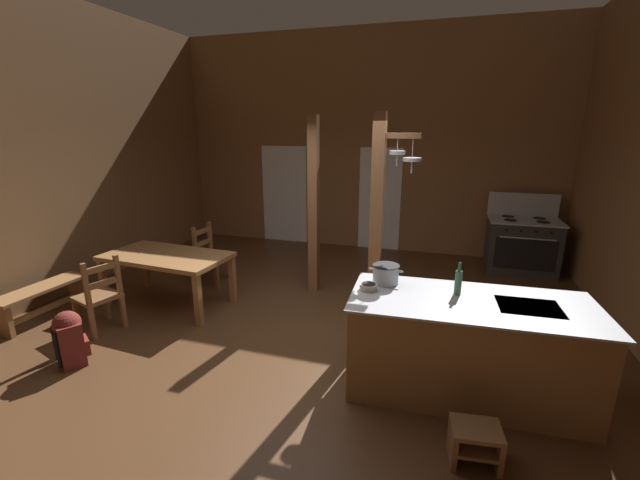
{
  "coord_description": "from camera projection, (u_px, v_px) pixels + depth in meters",
  "views": [
    {
      "loc": [
        1.57,
        -3.91,
        2.43
      ],
      "look_at": [
        0.2,
        0.57,
        1.11
      ],
      "focal_mm": 22.57,
      "sensor_mm": 36.0,
      "label": 1
    }
  ],
  "objects": [
    {
      "name": "ground_plane",
      "position": [
        290.0,
        346.0,
        4.72
      ],
      "size": [
        8.3,
        9.03,
        0.1
      ],
      "primitive_type": "cube",
      "color": "#4C301C"
    },
    {
      "name": "wall_back",
      "position": [
        364.0,
        143.0,
        7.98
      ],
      "size": [
        8.3,
        0.14,
        4.25
      ],
      "primitive_type": "cube",
      "color": "brown",
      "rests_on": "ground_plane"
    },
    {
      "name": "wall_left",
      "position": [
        11.0,
        152.0,
        5.2
      ],
      "size": [
        0.14,
        9.03,
        4.25
      ],
      "primitive_type": "cube",
      "color": "brown",
      "rests_on": "ground_plane"
    },
    {
      "name": "glazed_door_back_left",
      "position": [
        284.0,
        195.0,
        8.69
      ],
      "size": [
        1.0,
        0.01,
        2.05
      ],
      "primitive_type": "cube",
      "color": "white",
      "rests_on": "ground_plane"
    },
    {
      "name": "glazed_panel_back_right",
      "position": [
        380.0,
        199.0,
        8.1
      ],
      "size": [
        0.84,
        0.01,
        2.05
      ],
      "primitive_type": "cube",
      "color": "white",
      "rests_on": "ground_plane"
    },
    {
      "name": "kitchen_island",
      "position": [
        467.0,
        347.0,
        3.74
      ],
      "size": [
        2.2,
        1.06,
        0.93
      ],
      "color": "olive",
      "rests_on": "ground_plane"
    },
    {
      "name": "stove_range",
      "position": [
        521.0,
        245.0,
        6.92
      ],
      "size": [
        1.14,
        0.82,
        1.32
      ],
      "color": "#2C2C2C",
      "rests_on": "ground_plane"
    },
    {
      "name": "support_post_with_pot_rack",
      "position": [
        379.0,
        219.0,
        4.72
      ],
      "size": [
        0.54,
        0.21,
        2.6
      ],
      "color": "brown",
      "rests_on": "ground_plane"
    },
    {
      "name": "support_post_center",
      "position": [
        314.0,
        207.0,
        5.88
      ],
      "size": [
        0.14,
        0.14,
        2.6
      ],
      "color": "brown",
      "rests_on": "ground_plane"
    },
    {
      "name": "step_stool",
      "position": [
        475.0,
        441.0,
        2.99
      ],
      "size": [
        0.39,
        0.32,
        0.3
      ],
      "color": "brown",
      "rests_on": "ground_plane"
    },
    {
      "name": "dining_table",
      "position": [
        167.0,
        260.0,
        5.57
      ],
      "size": [
        1.76,
        1.02,
        0.74
      ],
      "color": "olive",
      "rests_on": "ground_plane"
    },
    {
      "name": "ladderback_chair_near_window",
      "position": [
        99.0,
        296.0,
        4.89
      ],
      "size": [
        0.55,
        0.55,
        0.95
      ],
      "color": "brown",
      "rests_on": "ground_plane"
    },
    {
      "name": "ladderback_chair_by_post",
      "position": [
        211.0,
        256.0,
        6.42
      ],
      "size": [
        0.48,
        0.48,
        0.95
      ],
      "color": "brown",
      "rests_on": "ground_plane"
    },
    {
      "name": "bench_along_left_wall",
      "position": [
        42.0,
        297.0,
        5.24
      ],
      "size": [
        0.41,
        1.17,
        0.44
      ],
      "color": "olive",
      "rests_on": "ground_plane"
    },
    {
      "name": "backpack",
      "position": [
        69.0,
        336.0,
        4.22
      ],
      "size": [
        0.39,
        0.38,
        0.6
      ],
      "color": "maroon",
      "rests_on": "ground_plane"
    },
    {
      "name": "stockpot_on_counter",
      "position": [
        386.0,
        274.0,
        4.0
      ],
      "size": [
        0.33,
        0.27,
        0.19
      ],
      "color": "#A8AAB2",
      "rests_on": "kitchen_island"
    },
    {
      "name": "mixing_bowl_on_counter",
      "position": [
        368.0,
        287.0,
        3.85
      ],
      "size": [
        0.17,
        0.17,
        0.06
      ],
      "color": "#B2A893",
      "rests_on": "kitchen_island"
    },
    {
      "name": "bottle_tall_on_counter",
      "position": [
        458.0,
        282.0,
        3.72
      ],
      "size": [
        0.06,
        0.06,
        0.31
      ],
      "color": "#2D5638",
      "rests_on": "kitchen_island"
    }
  ]
}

